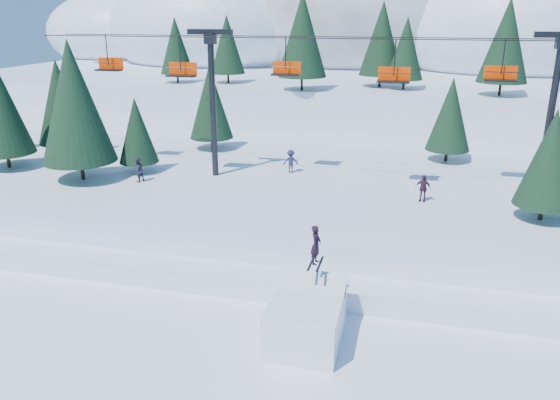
% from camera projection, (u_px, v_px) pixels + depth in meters
% --- Properties ---
extents(ground, '(160.00, 160.00, 0.00)m').
position_uv_depth(ground, '(273.00, 368.00, 22.42)').
color(ground, white).
rests_on(ground, ground).
extents(mid_shelf, '(70.00, 22.00, 2.50)m').
position_uv_depth(mid_shelf, '(336.00, 200.00, 38.55)').
color(mid_shelf, white).
rests_on(mid_shelf, ground).
extents(berm, '(70.00, 6.00, 1.10)m').
position_uv_depth(berm, '(310.00, 271.00, 29.59)').
color(berm, white).
rests_on(berm, ground).
extents(mountain_ridge, '(119.00, 61.17, 26.46)m').
position_uv_depth(mountain_ridge, '(356.00, 40.00, 87.79)').
color(mountain_ridge, white).
rests_on(mountain_ridge, ground).
extents(jump_kicker, '(3.06, 4.31, 4.95)m').
position_uv_depth(jump_kicker, '(306.00, 318.00, 23.88)').
color(jump_kicker, white).
rests_on(jump_kicker, ground).
extents(chairlift, '(46.00, 3.21, 10.28)m').
position_uv_depth(chairlift, '(361.00, 85.00, 35.66)').
color(chairlift, black).
rests_on(chairlift, mid_shelf).
extents(conifer_stand, '(62.30, 15.98, 9.75)m').
position_uv_depth(conifer_stand, '(360.00, 120.00, 36.70)').
color(conifer_stand, black).
rests_on(conifer_stand, mid_shelf).
extents(distant_skiers, '(30.13, 6.57, 1.74)m').
position_uv_depth(distant_skiers, '(315.00, 171.00, 38.04)').
color(distant_skiers, '#2D243C').
rests_on(distant_skiers, mid_shelf).
extents(banner_near, '(2.86, 0.17, 0.90)m').
position_uv_depth(banner_near, '(383.00, 306.00, 26.03)').
color(banner_near, black).
rests_on(banner_near, ground).
extents(banner_far, '(2.86, 0.13, 0.90)m').
position_uv_depth(banner_far, '(466.00, 308.00, 25.86)').
color(banner_far, black).
rests_on(banner_far, ground).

